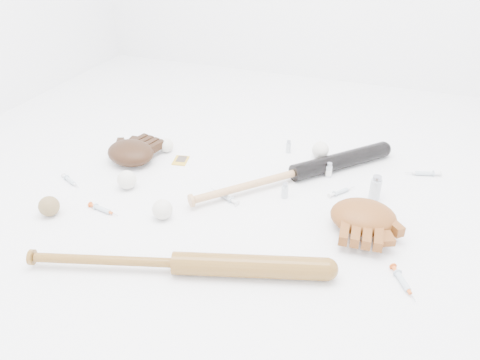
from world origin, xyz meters
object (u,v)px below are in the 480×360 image
(bat_wood, at_px, (176,263))
(glove_dark, at_px, (131,152))
(pedestal, at_px, (319,162))
(bat_dark, at_px, (295,173))

(bat_wood, height_order, glove_dark, glove_dark)
(bat_wood, xyz_separation_m, pedestal, (0.28, 0.82, -0.01))
(bat_wood, height_order, pedestal, bat_wood)
(bat_dark, bearing_deg, glove_dark, 141.05)
(glove_dark, bearing_deg, pedestal, 31.93)
(bat_dark, bearing_deg, bat_wood, -154.22)
(bat_dark, height_order, glove_dark, glove_dark)
(pedestal, bearing_deg, glove_dark, -162.40)
(bat_dark, distance_m, glove_dark, 0.73)
(bat_dark, xyz_separation_m, pedestal, (0.07, 0.15, -0.01))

